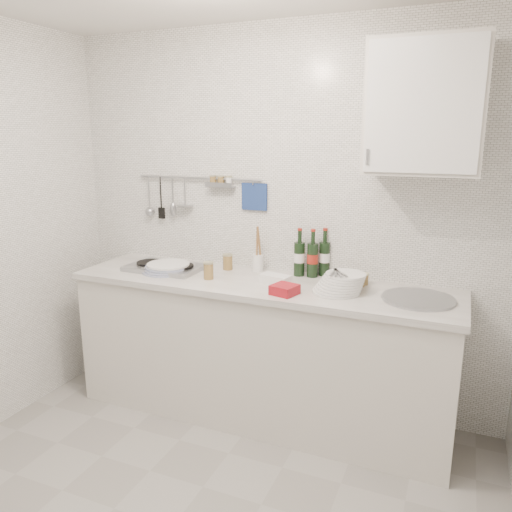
% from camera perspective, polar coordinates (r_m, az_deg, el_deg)
% --- Properties ---
extents(back_wall, '(3.00, 0.02, 2.50)m').
position_cam_1_polar(back_wall, '(3.33, 2.46, 3.95)').
color(back_wall, silver).
rests_on(back_wall, floor).
extents(counter, '(2.44, 0.64, 0.96)m').
position_cam_1_polar(counter, '(3.30, 0.57, -11.00)').
color(counter, beige).
rests_on(counter, floor).
extents(wall_rail, '(0.98, 0.09, 0.34)m').
position_cam_1_polar(wall_rail, '(3.52, -6.90, 7.30)').
color(wall_rail, '#93969B').
rests_on(wall_rail, back_wall).
extents(wall_cabinet, '(0.60, 0.38, 0.70)m').
position_cam_1_polar(wall_cabinet, '(2.91, 18.80, 15.71)').
color(wall_cabinet, beige).
rests_on(wall_cabinet, back_wall).
extents(plate_stack_hob, '(0.31, 0.31, 0.06)m').
position_cam_1_polar(plate_stack_hob, '(3.38, -10.20, -1.32)').
color(plate_stack_hob, '#44579A').
rests_on(plate_stack_hob, counter).
extents(plate_stack_sink, '(0.30, 0.29, 0.12)m').
position_cam_1_polar(plate_stack_sink, '(2.93, 9.64, -3.09)').
color(plate_stack_sink, white).
rests_on(plate_stack_sink, counter).
extents(wine_bottles, '(0.22, 0.14, 0.31)m').
position_cam_1_polar(wine_bottles, '(3.22, 6.44, 0.39)').
color(wine_bottles, black).
rests_on(wine_bottles, counter).
extents(butter_dish, '(0.20, 0.13, 0.06)m').
position_cam_1_polar(butter_dish, '(3.07, 2.25, -2.67)').
color(butter_dish, white).
rests_on(butter_dish, counter).
extents(strawberry_punnet, '(0.16, 0.16, 0.06)m').
position_cam_1_polar(strawberry_punnet, '(2.87, 3.29, -3.85)').
color(strawberry_punnet, '#A51225').
rests_on(strawberry_punnet, counter).
extents(utensil_crock, '(0.07, 0.07, 0.31)m').
position_cam_1_polar(utensil_crock, '(3.33, 0.21, -0.55)').
color(utensil_crock, white).
rests_on(utensil_crock, counter).
extents(jar_a, '(0.07, 0.07, 0.11)m').
position_cam_1_polar(jar_a, '(3.39, -3.24, -0.66)').
color(jar_a, olive).
rests_on(jar_a, counter).
extents(jar_b, '(0.06, 0.06, 0.07)m').
position_cam_1_polar(jar_b, '(3.12, 12.19, -2.55)').
color(jar_b, olive).
rests_on(jar_b, counter).
extents(jar_c, '(0.06, 0.06, 0.08)m').
position_cam_1_polar(jar_c, '(3.07, 11.82, -2.66)').
color(jar_c, olive).
rests_on(jar_c, counter).
extents(jar_d, '(0.07, 0.07, 0.11)m').
position_cam_1_polar(jar_d, '(3.17, -5.45, -1.65)').
color(jar_d, olive).
rests_on(jar_d, counter).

